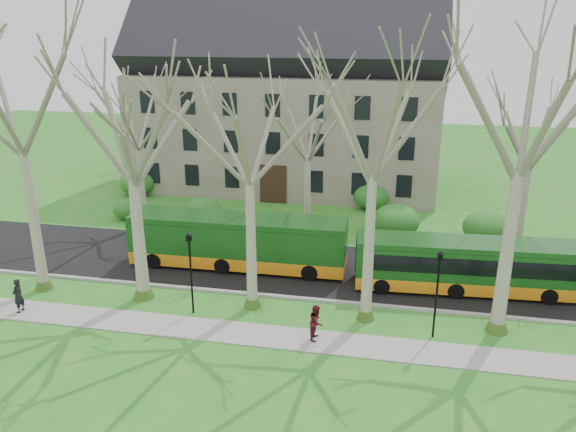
# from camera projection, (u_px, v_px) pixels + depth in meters

# --- Properties ---
(ground) EXTENTS (120.00, 120.00, 0.00)m
(ground) POSITION_uv_depth(u_px,v_px,m) (311.00, 315.00, 28.73)
(ground) COLOR #287922
(ground) RESTS_ON ground
(sidewalk) EXTENTS (70.00, 2.00, 0.06)m
(sidewalk) POSITION_uv_depth(u_px,v_px,m) (303.00, 340.00, 26.41)
(sidewalk) COLOR gray
(sidewalk) RESTS_ON ground
(road) EXTENTS (80.00, 8.00, 0.06)m
(road) POSITION_uv_depth(u_px,v_px,m) (325.00, 270.00, 33.82)
(road) COLOR black
(road) RESTS_ON ground
(curb) EXTENTS (80.00, 0.25, 0.14)m
(curb) POSITION_uv_depth(u_px,v_px,m) (316.00, 300.00, 30.10)
(curb) COLOR #A5A39E
(curb) RESTS_ON ground
(building) EXTENTS (26.50, 12.20, 16.00)m
(building) POSITION_uv_depth(u_px,v_px,m) (287.00, 95.00, 49.43)
(building) COLOR slate
(building) RESTS_ON ground
(tree_row_verge) EXTENTS (49.00, 7.00, 14.00)m
(tree_row_verge) POSITION_uv_depth(u_px,v_px,m) (314.00, 181.00, 26.72)
(tree_row_verge) COLOR gray
(tree_row_verge) RESTS_ON ground
(tree_row_far) EXTENTS (33.00, 7.00, 12.00)m
(tree_row_far) POSITION_uv_depth(u_px,v_px,m) (318.00, 152.00, 37.21)
(tree_row_far) COLOR gray
(tree_row_far) RESTS_ON ground
(lamp_row) EXTENTS (36.22, 0.22, 4.30)m
(lamp_row) POSITION_uv_depth(u_px,v_px,m) (309.00, 277.00, 26.96)
(lamp_row) COLOR black
(lamp_row) RESTS_ON ground
(hedges) EXTENTS (30.60, 8.60, 2.00)m
(hedges) POSITION_uv_depth(u_px,v_px,m) (279.00, 207.00, 42.24)
(hedges) COLOR #1D6626
(hedges) RESTS_ON ground
(bus_lead) EXTENTS (13.07, 2.90, 3.26)m
(bus_lead) POSITION_uv_depth(u_px,v_px,m) (238.00, 241.00, 33.82)
(bus_lead) COLOR #154916
(bus_lead) RESTS_ON road
(bus_follow) EXTENTS (12.07, 3.18, 2.99)m
(bus_follow) POSITION_uv_depth(u_px,v_px,m) (466.00, 265.00, 30.81)
(bus_follow) COLOR #154916
(bus_follow) RESTS_ON road
(pedestrian_a) EXTENTS (0.46, 0.68, 1.82)m
(pedestrian_a) POSITION_uv_depth(u_px,v_px,m) (18.00, 296.00, 28.62)
(pedestrian_a) COLOR black
(pedestrian_a) RESTS_ON sidewalk
(pedestrian_b) EXTENTS (0.72, 0.89, 1.73)m
(pedestrian_b) POSITION_uv_depth(u_px,v_px,m) (316.00, 322.00, 26.19)
(pedestrian_b) COLOR #4E111D
(pedestrian_b) RESTS_ON sidewalk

